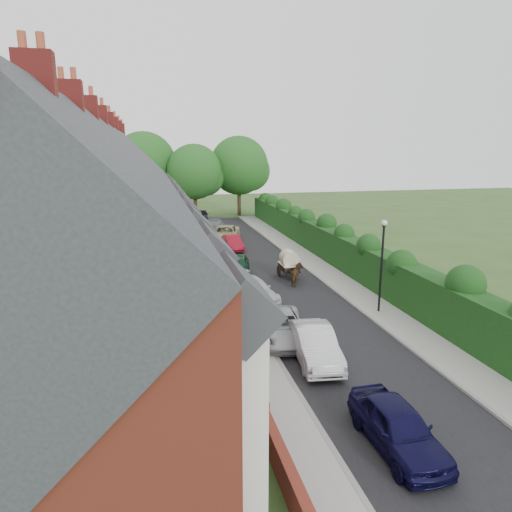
% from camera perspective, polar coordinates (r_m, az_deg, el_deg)
% --- Properties ---
extents(ground, '(140.00, 140.00, 0.00)m').
position_cam_1_polar(ground, '(21.34, 11.89, -11.40)').
color(ground, '#2D4C1E').
rests_on(ground, ground).
extents(road, '(6.00, 58.00, 0.02)m').
position_cam_1_polar(road, '(30.86, 2.50, -3.23)').
color(road, black).
rests_on(road, ground).
extents(pavement_hedge_side, '(2.20, 58.00, 0.12)m').
position_cam_1_polar(pavement_hedge_side, '(32.15, 9.57, -2.63)').
color(pavement_hedge_side, '#9B9993').
rests_on(pavement_hedge_side, ground).
extents(pavement_house_side, '(1.70, 58.00, 0.12)m').
position_cam_1_polar(pavement_house_side, '(30.08, -4.60, -3.60)').
color(pavement_house_side, '#9B9993').
rests_on(pavement_house_side, ground).
extents(kerb_hedge_side, '(0.18, 58.00, 0.13)m').
position_cam_1_polar(kerb_hedge_side, '(31.77, 7.82, -2.75)').
color(kerb_hedge_side, gray).
rests_on(kerb_hedge_side, ground).
extents(kerb_house_side, '(0.18, 58.00, 0.13)m').
position_cam_1_polar(kerb_house_side, '(30.20, -3.09, -3.50)').
color(kerb_house_side, gray).
rests_on(kerb_house_side, ground).
extents(hedge, '(2.10, 58.00, 2.85)m').
position_cam_1_polar(hedge, '(32.49, 12.61, 0.21)').
color(hedge, black).
rests_on(hedge, ground).
extents(terrace_row, '(9.05, 40.50, 11.50)m').
position_cam_1_polar(terrace_row, '(27.91, -17.84, 3.75)').
color(terrace_row, '#9C3A27').
rests_on(terrace_row, ground).
extents(garden_wall_row, '(0.35, 40.35, 1.10)m').
position_cam_1_polar(garden_wall_row, '(28.90, -6.28, -3.53)').
color(garden_wall_row, maroon).
rests_on(garden_wall_row, ground).
extents(lamppost, '(0.32, 0.32, 5.16)m').
position_cam_1_polar(lamppost, '(25.15, 15.50, 0.17)').
color(lamppost, black).
rests_on(lamppost, ground).
extents(tree_far_left, '(7.14, 6.80, 9.29)m').
position_cam_1_polar(tree_far_left, '(57.92, -7.37, 10.24)').
color(tree_far_left, '#332316').
rests_on(tree_far_left, ground).
extents(tree_far_right, '(7.98, 7.60, 10.31)m').
position_cam_1_polar(tree_far_right, '(60.77, -1.80, 11.05)').
color(tree_far_right, '#332316').
rests_on(tree_far_right, ground).
extents(tree_far_back, '(8.40, 8.00, 10.82)m').
position_cam_1_polar(tree_far_back, '(60.59, -13.39, 10.98)').
color(tree_far_back, '#332316').
rests_on(tree_far_back, ground).
extents(car_navy, '(1.71, 4.15, 1.41)m').
position_cam_1_polar(car_navy, '(15.20, 17.28, -19.72)').
color(car_navy, black).
rests_on(car_navy, ground).
extents(car_silver_a, '(2.03, 4.60, 1.47)m').
position_cam_1_polar(car_silver_a, '(19.81, 7.34, -10.90)').
color(car_silver_a, silver).
rests_on(car_silver_a, ground).
extents(car_silver_b, '(2.84, 4.96, 1.30)m').
position_cam_1_polar(car_silver_b, '(21.78, 3.17, -8.73)').
color(car_silver_b, '#AAADB2').
rests_on(car_silver_b, ground).
extents(car_white, '(2.91, 4.94, 1.34)m').
position_cam_1_polar(car_white, '(26.89, -0.43, -4.29)').
color(car_white, silver).
rests_on(car_white, ground).
extents(car_green, '(2.88, 4.95, 1.58)m').
position_cam_1_polar(car_green, '(31.62, -2.53, -1.35)').
color(car_green, '#103520').
rests_on(car_green, ground).
extents(car_red, '(1.48, 3.91, 1.27)m').
position_cam_1_polar(car_red, '(40.31, -2.94, 1.67)').
color(car_red, maroon).
rests_on(car_red, ground).
extents(car_beige, '(3.77, 5.82, 1.49)m').
position_cam_1_polar(car_beige, '(44.00, -3.83, 2.80)').
color(car_beige, '#BFB48A').
rests_on(car_beige, ground).
extents(car_grey, '(3.13, 5.20, 1.41)m').
position_cam_1_polar(car_grey, '(48.36, -5.38, 3.69)').
color(car_grey, slate).
rests_on(car_grey, ground).
extents(car_black, '(1.92, 4.10, 1.36)m').
position_cam_1_polar(car_black, '(56.99, -6.78, 5.11)').
color(car_black, black).
rests_on(car_black, ground).
extents(horse, '(1.31, 1.82, 1.40)m').
position_cam_1_polar(horse, '(30.04, 5.13, -2.37)').
color(horse, '#432F18').
rests_on(horse, ground).
extents(horse_cart, '(1.23, 2.72, 1.96)m').
position_cam_1_polar(horse_cart, '(31.57, 4.14, -0.77)').
color(horse_cart, black).
rests_on(horse_cart, ground).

